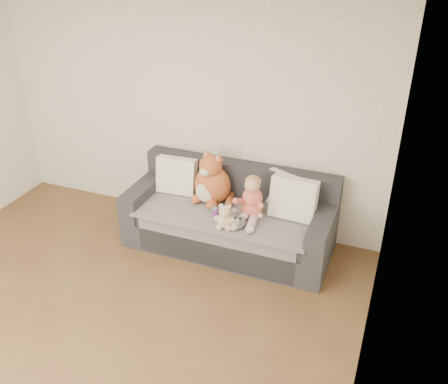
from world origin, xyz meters
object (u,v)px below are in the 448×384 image
sofa (230,220)px  sippy_cup (215,211)px  toddler (251,201)px  teddy_bear (225,218)px  plush_cat (212,182)px

sofa → sippy_cup: bearing=-108.1°
toddler → teddy_bear: (-0.18, -0.28, -0.09)m
sippy_cup → teddy_bear: bearing=-45.3°
toddler → plush_cat: size_ratio=0.77×
toddler → plush_cat: 0.54m
teddy_bear → toddler: bearing=48.8°
sofa → sippy_cup: sofa is taller
toddler → teddy_bear: bearing=-123.1°
sofa → sippy_cup: (-0.08, -0.23, 0.23)m
teddy_bear → sippy_cup: bearing=125.9°
toddler → teddy_bear: toddler is taller
sofa → sippy_cup: 0.33m
sofa → teddy_bear: bearing=-77.1°
plush_cat → sippy_cup: 0.37m
toddler → sippy_cup: toddler is taller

